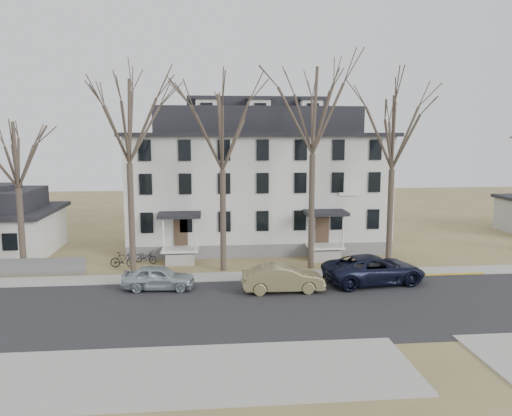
{
  "coord_description": "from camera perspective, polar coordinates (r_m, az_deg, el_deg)",
  "views": [
    {
      "loc": [
        -5.93,
        -23.09,
        9.08
      ],
      "look_at": [
        -2.86,
        9.0,
        4.35
      ],
      "focal_mm": 35.0,
      "sensor_mm": 36.0,
      "label": 1
    }
  ],
  "objects": [
    {
      "name": "tree_bungalow",
      "position": [
        35.04,
        -25.76,
        5.96
      ],
      "size": [
        6.6,
        6.6,
        10.78
      ],
      "color": "#473B31",
      "rests_on": "ground"
    },
    {
      "name": "tree_far_left",
      "position": [
        33.3,
        -14.45,
        10.27
      ],
      "size": [
        8.4,
        8.4,
        13.72
      ],
      "color": "#473B31",
      "rests_on": "ground"
    },
    {
      "name": "boarding_house",
      "position": [
        41.39,
        0.01,
        3.22
      ],
      "size": [
        20.8,
        12.36,
        12.05
      ],
      "color": "slate",
      "rests_on": "ground"
    },
    {
      "name": "ground",
      "position": [
        25.51,
        8.56,
        -12.6
      ],
      "size": [
        120.0,
        120.0,
        0.0
      ],
      "primitive_type": "plane",
      "color": "olive",
      "rests_on": "ground"
    },
    {
      "name": "yellow_curb",
      "position": [
        33.36,
        14.01,
        -7.7
      ],
      "size": [
        14.0,
        0.25,
        0.06
      ],
      "primitive_type": "cube",
      "color": "gold",
      "rests_on": "ground"
    },
    {
      "name": "bicycle_left",
      "position": [
        36.42,
        -12.51,
        -5.52
      ],
      "size": [
        1.91,
        1.37,
        0.95
      ],
      "primitive_type": "imported",
      "rotation": [
        0.0,
        0.0,
        1.11
      ],
      "color": "black",
      "rests_on": "ground"
    },
    {
      "name": "tree_mid_left",
      "position": [
        32.9,
        -3.89,
        9.24
      ],
      "size": [
        7.8,
        7.8,
        12.74
      ],
      "color": "#473B31",
      "rests_on": "ground"
    },
    {
      "name": "car_navy",
      "position": [
        31.7,
        13.34,
        -6.9
      ],
      "size": [
        6.58,
        3.71,
        1.74
      ],
      "primitive_type": "imported",
      "rotation": [
        0.0,
        0.0,
        1.71
      ],
      "color": "black",
      "rests_on": "ground"
    },
    {
      "name": "tree_mid_right",
      "position": [
        35.16,
        15.43,
        8.91
      ],
      "size": [
        7.8,
        7.8,
        12.74
      ],
      "color": "#473B31",
      "rests_on": "ground"
    },
    {
      "name": "bicycle_right",
      "position": [
        35.63,
        -14.93,
        -5.81
      ],
      "size": [
        1.83,
        0.66,
        1.08
      ],
      "primitive_type": "imported",
      "rotation": [
        0.0,
        0.0,
        1.49
      ],
      "color": "black",
      "rests_on": "ground"
    },
    {
      "name": "car_tan",
      "position": [
        29.33,
        3.1,
        -8.09
      ],
      "size": [
        4.77,
        1.69,
        1.57
      ],
      "primitive_type": "imported",
      "rotation": [
        0.0,
        0.0,
        1.58
      ],
      "color": "olive",
      "rests_on": "ground"
    },
    {
      "name": "near_sidewalk_left",
      "position": [
        20.34,
        -11.3,
        -18.33
      ],
      "size": [
        20.0,
        5.0,
        0.08
      ],
      "primitive_type": "cube",
      "color": "#A09F97",
      "rests_on": "ground"
    },
    {
      "name": "tree_center",
      "position": [
        33.67,
        6.56,
        11.71
      ],
      "size": [
        9.0,
        9.0,
        14.7
      ],
      "color": "#473B31",
      "rests_on": "ground"
    },
    {
      "name": "main_road",
      "position": [
        27.33,
        7.53,
        -11.13
      ],
      "size": [
        120.0,
        10.0,
        0.04
      ],
      "primitive_type": "cube",
      "color": "#27272A",
      "rests_on": "ground"
    },
    {
      "name": "far_sidewalk",
      "position": [
        32.92,
        5.17,
        -7.69
      ],
      "size": [
        120.0,
        2.0,
        0.08
      ],
      "primitive_type": "cube",
      "color": "#A09F97",
      "rests_on": "ground"
    },
    {
      "name": "car_silver",
      "position": [
        30.24,
        -11.07,
        -7.86
      ],
      "size": [
        4.34,
        2.01,
        1.44
      ],
      "primitive_type": "imported",
      "rotation": [
        0.0,
        0.0,
        1.5
      ],
      "color": "#A6B1B8",
      "rests_on": "ground"
    }
  ]
}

